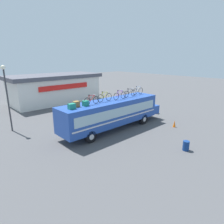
{
  "coord_description": "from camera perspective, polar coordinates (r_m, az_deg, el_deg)",
  "views": [
    {
      "loc": [
        -12.32,
        -13.43,
        6.94
      ],
      "look_at": [
        0.1,
        0.0,
        1.79
      ],
      "focal_mm": 31.13,
      "sensor_mm": 36.0,
      "label": 1
    }
  ],
  "objects": [
    {
      "name": "luggage_bag_3",
      "position": [
        16.61,
        -7.78,
        2.54
      ],
      "size": [
        0.46,
        0.42,
        0.45
      ],
      "primitive_type": "cube",
      "color": "#1E7F66",
      "rests_on": "bus"
    },
    {
      "name": "rooftop_bicycle_1",
      "position": [
        17.03,
        -6.02,
        3.44
      ],
      "size": [
        1.64,
        0.44,
        0.89
      ],
      "color": "black",
      "rests_on": "bus"
    },
    {
      "name": "rooftop_bicycle_3",
      "position": [
        19.08,
        2.32,
        4.89
      ],
      "size": [
        1.7,
        0.44,
        0.93
      ],
      "color": "black",
      "rests_on": "bus"
    },
    {
      "name": "traffic_cone",
      "position": [
        21.03,
        17.84,
        -3.32
      ],
      "size": [
        0.28,
        0.28,
        0.7
      ],
      "primitive_type": "cone",
      "color": "orange",
      "rests_on": "ground"
    },
    {
      "name": "rooftop_bicycle_4",
      "position": [
        20.38,
        5.24,
        5.52
      ],
      "size": [
        1.77,
        0.44,
        0.91
      ],
      "color": "black",
      "rests_on": "bus"
    },
    {
      "name": "rooftop_bicycle_2",
      "position": [
        18.14,
        -2.17,
        4.37
      ],
      "size": [
        1.75,
        0.44,
        0.96
      ],
      "color": "black",
      "rests_on": "bus"
    },
    {
      "name": "ground_plane",
      "position": [
        19.5,
        -0.22,
        -5.12
      ],
      "size": [
        120.0,
        120.0,
        0.0
      ],
      "primitive_type": "plane",
      "color": "#4C4C4F"
    },
    {
      "name": "luggage_bag_2",
      "position": [
        16.41,
        -10.45,
        2.32
      ],
      "size": [
        0.46,
        0.45,
        0.47
      ],
      "primitive_type": "cube",
      "color": "olive",
      "rests_on": "bus"
    },
    {
      "name": "trash_bin",
      "position": [
        16.22,
        20.9,
        -9.24
      ],
      "size": [
        0.49,
        0.49,
        0.76
      ],
      "primitive_type": "cylinder",
      "color": "navy",
      "rests_on": "ground"
    },
    {
      "name": "roadside_building",
      "position": [
        32.5,
        -16.4,
        6.77
      ],
      "size": [
        14.15,
        6.6,
        4.38
      ],
      "color": "silver",
      "rests_on": "ground"
    },
    {
      "name": "rooftop_bicycle_5",
      "position": [
        21.78,
        7.62,
        6.14
      ],
      "size": [
        1.67,
        0.44,
        0.95
      ],
      "color": "black",
      "rests_on": "bus"
    },
    {
      "name": "luggage_bag_1",
      "position": [
        15.77,
        -11.75,
        1.64
      ],
      "size": [
        0.56,
        0.4,
        0.44
      ],
      "primitive_type": "cube",
      "color": "#1E7F66",
      "rests_on": "bus"
    },
    {
      "name": "street_lamp",
      "position": [
        20.58,
        -28.58,
        5.59
      ],
      "size": [
        0.38,
        0.38,
        6.28
      ],
      "color": "#38383D",
      "rests_on": "ground"
    },
    {
      "name": "bus",
      "position": [
        19.09,
        0.27,
        0.02
      ],
      "size": [
        12.11,
        2.61,
        2.97
      ],
      "color": "#23479E",
      "rests_on": "ground"
    }
  ]
}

